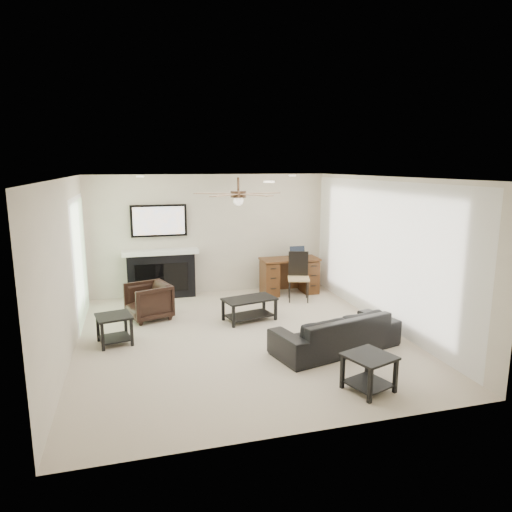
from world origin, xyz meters
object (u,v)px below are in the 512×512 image
object	(u,v)px
armchair	(149,301)
desk	(289,276)
coffee_table	(249,309)
fireplace_unit	(161,252)
sofa	(336,332)

from	to	relation	value
armchair	desk	xyz separation A→B (m)	(2.95, 0.91, 0.06)
coffee_table	fireplace_unit	distance (m)	2.42
sofa	coffee_table	size ratio (longest dim) A/B	2.13
armchair	desk	bearing A→B (deg)	88.86
desk	sofa	bearing A→B (deg)	-96.57
sofa	armchair	xyz separation A→B (m)	(-2.60, 2.15, 0.04)
armchair	fireplace_unit	size ratio (longest dim) A/B	0.37
sofa	armchair	size ratio (longest dim) A/B	2.72
armchair	fireplace_unit	bearing A→B (deg)	148.05
sofa	armchair	world-z (taller)	armchair
fireplace_unit	desk	xyz separation A→B (m)	(2.64, -0.38, -0.57)
armchair	desk	distance (m)	3.09
sofa	desk	world-z (taller)	desk
fireplace_unit	armchair	bearing A→B (deg)	-103.76
fireplace_unit	desk	world-z (taller)	fireplace_unit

